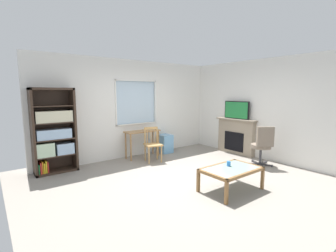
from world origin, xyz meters
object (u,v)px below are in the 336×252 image
object	(u,v)px
desk_under_window	(142,136)
wooden_chair	(153,144)
coffee_table	(231,171)
plastic_drawer_unit	(165,144)
fireplace	(236,136)
tv	(237,110)
office_chair	(263,144)
sippy_cup	(229,164)
bookshelf	(53,133)

from	to	relation	value
desk_under_window	wooden_chair	xyz separation A→B (m)	(0.00, -0.52, -0.15)
coffee_table	plastic_drawer_unit	bearing A→B (deg)	76.42
fireplace	wooden_chair	bearing A→B (deg)	161.40
fireplace	tv	world-z (taller)	tv
plastic_drawer_unit	office_chair	distance (m)	2.78
desk_under_window	sippy_cup	world-z (taller)	desk_under_window
wooden_chair	fireplace	distance (m)	2.55
bookshelf	office_chair	bearing A→B (deg)	-32.03
desk_under_window	fireplace	world-z (taller)	fireplace
tv	office_chair	world-z (taller)	tv
desk_under_window	fireplace	xyz separation A→B (m)	(2.42, -1.33, -0.09)
desk_under_window	office_chair	distance (m)	3.14
bookshelf	coffee_table	world-z (taller)	bookshelf
bookshelf	coffee_table	xyz separation A→B (m)	(2.34, -3.09, -0.53)
office_chair	sippy_cup	xyz separation A→B (m)	(-1.75, -0.37, -0.08)
plastic_drawer_unit	sippy_cup	distance (m)	2.99
wooden_chair	coffee_table	xyz separation A→B (m)	(0.09, -2.46, -0.09)
bookshelf	tv	world-z (taller)	bookshelf
bookshelf	tv	bearing A→B (deg)	-17.19
wooden_chair	tv	bearing A→B (deg)	-18.73
tv	office_chair	xyz separation A→B (m)	(-0.49, -1.16, -0.74)
fireplace	coffee_table	size ratio (longest dim) A/B	1.18
wooden_chair	sippy_cup	distance (m)	2.35
desk_under_window	plastic_drawer_unit	bearing A→B (deg)	3.47
bookshelf	office_chair	distance (m)	4.92
coffee_table	sippy_cup	bearing A→B (deg)	59.50
coffee_table	bookshelf	bearing A→B (deg)	127.15
desk_under_window	plastic_drawer_unit	xyz separation A→B (m)	(0.82, 0.05, -0.34)
plastic_drawer_unit	fireplace	world-z (taller)	fireplace
office_chair	coffee_table	world-z (taller)	office_chair
tv	coffee_table	xyz separation A→B (m)	(-2.30, -1.65, -0.92)
office_chair	fireplace	bearing A→B (deg)	66.60
desk_under_window	office_chair	size ratio (longest dim) A/B	0.99
wooden_chair	coffee_table	size ratio (longest dim) A/B	0.82
bookshelf	fireplace	bearing A→B (deg)	-17.13
bookshelf	wooden_chair	size ratio (longest dim) A/B	2.12
tv	coffee_table	bearing A→B (deg)	-144.37
tv	office_chair	distance (m)	1.46
tv	sippy_cup	size ratio (longest dim) A/B	9.15
coffee_table	wooden_chair	bearing A→B (deg)	92.14
bookshelf	sippy_cup	world-z (taller)	bookshelf
bookshelf	office_chair	xyz separation A→B (m)	(4.16, -2.60, -0.35)
wooden_chair	office_chair	world-z (taller)	office_chair
bookshelf	desk_under_window	bearing A→B (deg)	-2.78
plastic_drawer_unit	coffee_table	distance (m)	3.12
fireplace	coffee_table	bearing A→B (deg)	-144.58
plastic_drawer_unit	coffee_table	size ratio (longest dim) A/B	0.50
tv	bookshelf	bearing A→B (deg)	162.81
plastic_drawer_unit	office_chair	size ratio (longest dim) A/B	0.54
coffee_table	sippy_cup	size ratio (longest dim) A/B	12.16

